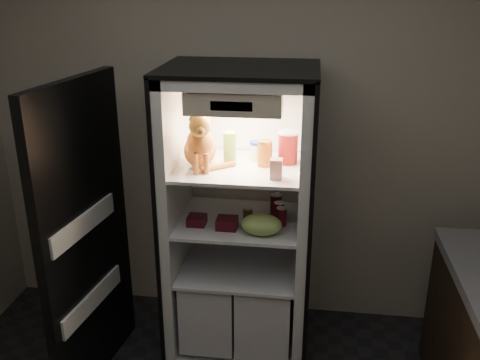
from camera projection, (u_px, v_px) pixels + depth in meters
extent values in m
plane|color=beige|center=(249.00, 134.00, 3.61)|extent=(3.60, 0.00, 3.60)
cube|color=white|center=(246.00, 200.00, 3.64)|extent=(0.85, 0.06, 1.85)
cube|color=white|center=(178.00, 216.00, 3.39)|extent=(0.06, 0.70, 1.85)
cube|color=white|center=(303.00, 223.00, 3.29)|extent=(0.06, 0.70, 1.85)
cube|color=white|center=(240.00, 76.00, 3.02)|extent=(0.85, 0.70, 0.06)
cube|color=white|center=(240.00, 338.00, 3.66)|extent=(0.85, 0.70, 0.06)
cube|color=black|center=(172.00, 215.00, 3.40)|extent=(0.02, 0.72, 1.87)
cube|color=black|center=(310.00, 223.00, 3.29)|extent=(0.02, 0.72, 1.87)
cube|color=black|center=(240.00, 68.00, 3.01)|extent=(0.90, 0.72, 0.02)
cube|color=white|center=(239.00, 167.00, 3.19)|extent=(0.73, 0.62, 0.02)
cube|color=white|center=(239.00, 221.00, 3.31)|extent=(0.73, 0.62, 0.02)
cube|color=white|center=(213.00, 298.00, 3.54)|extent=(0.34, 0.58, 0.48)
cube|color=white|center=(266.00, 302.00, 3.50)|extent=(0.34, 0.58, 0.48)
cube|color=white|center=(239.00, 267.00, 3.43)|extent=(0.73, 0.62, 0.02)
cube|color=beige|center=(234.00, 103.00, 2.84)|extent=(0.52, 0.18, 0.12)
cube|color=black|center=(231.00, 106.00, 2.76)|extent=(0.22, 0.01, 0.05)
cube|color=black|center=(86.00, 238.00, 3.10)|extent=(0.18, 0.87, 1.85)
cube|color=white|center=(90.00, 299.00, 3.18)|extent=(0.15, 0.64, 0.12)
cube|color=white|center=(81.00, 223.00, 3.00)|extent=(0.15, 0.64, 0.12)
ellipsoid|color=#C75619|center=(200.00, 150.00, 3.17)|extent=(0.24, 0.27, 0.20)
ellipsoid|color=#C75619|center=(200.00, 142.00, 3.05)|extent=(0.18, 0.17, 0.17)
sphere|color=orange|center=(200.00, 126.00, 2.95)|extent=(0.15, 0.15, 0.12)
sphere|color=orange|center=(200.00, 131.00, 2.91)|extent=(0.06, 0.06, 0.05)
cone|color=orange|center=(193.00, 115.00, 2.94)|extent=(0.06, 0.06, 0.06)
cone|color=orange|center=(206.00, 115.00, 2.95)|extent=(0.06, 0.06, 0.06)
cylinder|color=#C75619|center=(196.00, 164.00, 3.03)|extent=(0.03, 0.03, 0.12)
cylinder|color=#C75619|center=(206.00, 164.00, 3.04)|extent=(0.03, 0.03, 0.12)
cylinder|color=#C75619|center=(218.00, 166.00, 3.13)|extent=(0.20, 0.17, 0.03)
cylinder|color=#238130|center=(230.00, 149.00, 3.19)|extent=(0.07, 0.07, 0.18)
cylinder|color=#238130|center=(230.00, 133.00, 3.15)|extent=(0.08, 0.08, 0.02)
cylinder|color=white|center=(257.00, 152.00, 3.27)|extent=(0.08, 0.08, 0.10)
cylinder|color=#1733A3|center=(257.00, 143.00, 3.25)|extent=(0.08, 0.08, 0.02)
cylinder|color=maroon|center=(265.00, 154.00, 3.16)|extent=(0.09, 0.09, 0.14)
cylinder|color=gold|center=(265.00, 142.00, 3.13)|extent=(0.09, 0.09, 0.02)
cylinder|color=maroon|center=(288.00, 149.00, 3.20)|extent=(0.12, 0.12, 0.18)
cylinder|color=white|center=(288.00, 132.00, 3.16)|extent=(0.12, 0.12, 0.02)
cube|color=beige|center=(276.00, 169.00, 2.97)|extent=(0.07, 0.07, 0.11)
cylinder|color=black|center=(276.00, 205.00, 3.36)|extent=(0.07, 0.07, 0.13)
cylinder|color=#B2B2B2|center=(276.00, 195.00, 3.34)|extent=(0.07, 0.07, 0.00)
cylinder|color=black|center=(279.00, 212.00, 3.27)|extent=(0.06, 0.06, 0.12)
cylinder|color=#B2B2B2|center=(279.00, 203.00, 3.25)|extent=(0.07, 0.07, 0.00)
cylinder|color=black|center=(282.00, 217.00, 3.21)|extent=(0.06, 0.06, 0.11)
cylinder|color=#B2B2B2|center=(282.00, 208.00, 3.19)|extent=(0.06, 0.06, 0.00)
cylinder|color=brown|center=(248.00, 214.00, 3.29)|extent=(0.06, 0.06, 0.07)
cylinder|color=#B2B2B2|center=(248.00, 208.00, 3.28)|extent=(0.06, 0.06, 0.01)
ellipsoid|color=#A6D262|center=(261.00, 225.00, 3.10)|extent=(0.24, 0.17, 0.12)
cube|color=#500D19|center=(197.00, 220.00, 3.23)|extent=(0.11, 0.11, 0.05)
cube|color=#500D19|center=(227.00, 223.00, 3.19)|extent=(0.12, 0.12, 0.06)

